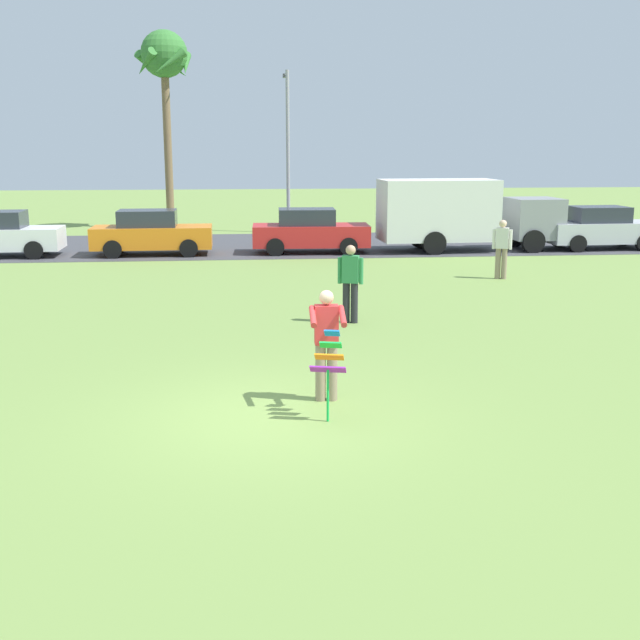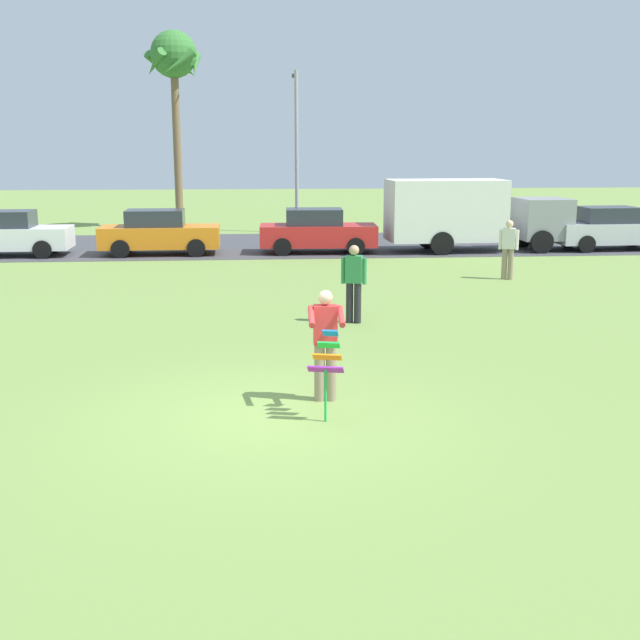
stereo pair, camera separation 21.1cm
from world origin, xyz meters
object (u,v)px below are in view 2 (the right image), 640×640
Objects in this scene: streetlight_pole at (296,141)px; person_walker_near at (508,248)px; kite_held at (327,361)px; person_kite_flyer at (325,341)px; parked_car_red at (317,232)px; parked_car_orange at (159,233)px; person_walker_far at (354,281)px; parked_car_white at (8,234)px; parked_truck_grey_van at (467,213)px; parked_car_silver at (610,229)px; palm_tree_right_near at (174,63)px.

streetlight_pole is 14.65m from person_walker_near.
person_kite_flyer is at bearing 86.84° from kite_held.
parked_car_red is (1.21, 17.02, -0.18)m from person_kite_flyer.
parked_car_orange is at bearing 104.71° from person_kite_flyer.
streetlight_pole is at bearing 93.07° from parked_car_red.
parked_car_white is at bearing 132.97° from person_walker_far.
parked_car_white is 0.60× the size of streetlight_pole.
parked_truck_grey_van reaches higher than parked_car_white.
kite_held is 0.72× the size of person_walker_near.
parked_car_white is 0.63× the size of parked_truck_grey_van.
person_walker_near is (6.35, 11.56, 0.08)m from kite_held.
parked_car_orange is 12.45m from person_walker_near.
parked_car_red is (1.25, 17.80, -0.08)m from kite_held.
parked_truck_grey_van reaches higher than parked_car_red.
person_walker_near is at bearing 59.69° from person_kite_flyer.
person_kite_flyer is 0.41× the size of parked_car_red.
person_kite_flyer is 18.31m from parked_truck_grey_van.
parked_car_red is 2.46× the size of person_walker_far.
parked_truck_grey_van is (16.46, 0.00, 0.64)m from parked_car_white.
kite_held is at bearing -61.45° from parked_car_white.
parked_car_orange and parked_car_red have the same top height.
person_walker_far is at bearing -47.03° from parked_car_white.
parked_car_orange reaches higher than kite_held.
kite_held is 18.34m from parked_car_orange.
parked_car_orange is at bearing 180.00° from parked_car_silver.
parked_truck_grey_van is at bearing 86.09° from person_walker_near.
person_walker_near is at bearing -133.38° from parked_car_silver.
parked_car_white is at bearing -179.99° from parked_car_red.
person_walker_near reaches higher than parked_car_orange.
palm_tree_right_near is 6.78m from streetlight_pole.
parked_car_orange is at bearing -89.33° from palm_tree_right_near.
person_walker_near is 7.49m from person_walker_far.
palm_tree_right_near is at bearing 99.90° from person_kite_flyer.
palm_tree_right_near is at bearing 99.53° from kite_held.
parked_truck_grey_van is 1.59× the size of parked_car_silver.
parked_car_white is 0.48× the size of palm_tree_right_near.
palm_tree_right_near reaches higher than parked_car_white.
palm_tree_right_near is at bearing 105.25° from person_walker_far.
parked_car_orange is 5.67m from parked_car_red.
parked_car_white and parked_car_orange have the same top height.
kite_held is 0.14× the size of palm_tree_right_near.
parked_car_red is 11.63m from person_walker_far.
parked_car_silver reaches higher than kite_held.
parked_truck_grey_van is (11.20, 0.00, 0.64)m from parked_car_orange.
palm_tree_right_near is (-5.78, 9.20, 6.67)m from parked_car_red.
parked_truck_grey_van is 5.50m from parked_car_silver.
parked_car_white is 17.20m from person_walker_near.
parked_car_silver is at bearing -0.00° from parked_car_orange.
parked_car_orange is at bearing 115.60° from person_walker_far.
parked_car_white is at bearing 119.75° from person_kite_flyer.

